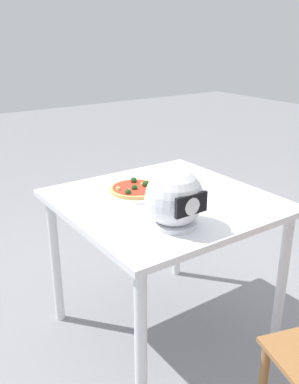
{
  "coord_description": "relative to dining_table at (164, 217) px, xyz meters",
  "views": [
    {
      "loc": [
        1.13,
        1.51,
        1.53
      ],
      "look_at": [
        0.04,
        -0.07,
        0.8
      ],
      "focal_mm": 39.47,
      "sensor_mm": 36.0,
      "label": 1
    }
  ],
  "objects": [
    {
      "name": "pizza",
      "position": [
        0.08,
        -0.14,
        0.12
      ],
      "size": [
        0.25,
        0.25,
        0.05
      ],
      "color": "tan",
      "rests_on": "pizza_plate"
    },
    {
      "name": "motorcycle_helmet",
      "position": [
        0.14,
        0.26,
        0.21
      ],
      "size": [
        0.24,
        0.24,
        0.24
      ],
      "color": "silver",
      "rests_on": "dining_table"
    },
    {
      "name": "ground_plane",
      "position": [
        0.0,
        0.0,
        -0.68
      ],
      "size": [
        14.0,
        14.0,
        0.0
      ],
      "primitive_type": "plane",
      "color": "gray"
    },
    {
      "name": "pizza_plate",
      "position": [
        0.08,
        -0.14,
        0.1
      ],
      "size": [
        0.31,
        0.31,
        0.01
      ],
      "primitive_type": "cylinder",
      "color": "white",
      "rests_on": "dining_table"
    },
    {
      "name": "dining_table",
      "position": [
        0.0,
        0.0,
        0.0
      ],
      "size": [
        0.95,
        0.95,
        0.78
      ],
      "color": "white",
      "rests_on": "ground"
    }
  ]
}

